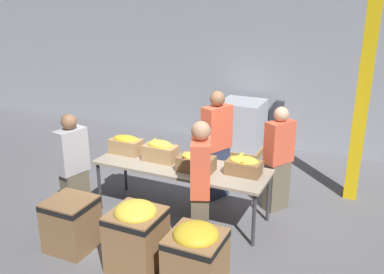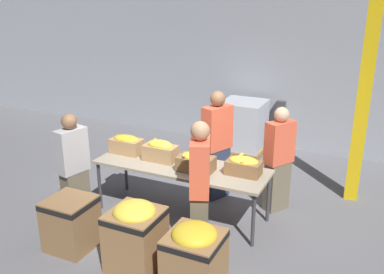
{
  "view_description": "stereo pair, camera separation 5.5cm",
  "coord_description": "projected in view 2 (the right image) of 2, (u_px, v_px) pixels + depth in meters",
  "views": [
    {
      "loc": [
        2.52,
        -5.12,
        3.21
      ],
      "look_at": [
        0.12,
        0.11,
        1.22
      ],
      "focal_mm": 40.0,
      "sensor_mm": 36.0,
      "label": 1
    },
    {
      "loc": [
        2.57,
        -5.09,
        3.21
      ],
      "look_at": [
        0.12,
        0.11,
        1.22
      ],
      "focal_mm": 40.0,
      "sensor_mm": 36.0,
      "label": 2
    }
  ],
  "objects": [
    {
      "name": "ground_plane",
      "position": [
        182.0,
        214.0,
        6.44
      ],
      "size": [
        30.0,
        30.0,
        0.0
      ],
      "primitive_type": "plane",
      "color": "slate"
    },
    {
      "name": "banana_box_0",
      "position": [
        126.0,
        144.0,
        6.6
      ],
      "size": [
        0.49,
        0.27,
        0.29
      ],
      "color": "tan",
      "rests_on": "sorting_table"
    },
    {
      "name": "volunteer_2",
      "position": [
        217.0,
        146.0,
        6.72
      ],
      "size": [
        0.41,
        0.53,
        1.76
      ],
      "rotation": [
        0.0,
        0.0,
        -1.99
      ],
      "color": "#2D3856",
      "rests_on": "ground_plane"
    },
    {
      "name": "donation_bin_0",
      "position": [
        71.0,
        222.0,
        5.51
      ],
      "size": [
        0.57,
        0.57,
        0.69
      ],
      "color": "olive",
      "rests_on": "ground_plane"
    },
    {
      "name": "donation_bin_2",
      "position": [
        194.0,
        254.0,
        4.79
      ],
      "size": [
        0.61,
        0.61,
        0.75
      ],
      "color": "olive",
      "rests_on": "ground_plane"
    },
    {
      "name": "banana_box_3",
      "position": [
        244.0,
        165.0,
        5.84
      ],
      "size": [
        0.47,
        0.34,
        0.27
      ],
      "color": "olive",
      "rests_on": "sorting_table"
    },
    {
      "name": "volunteer_0",
      "position": [
        279.0,
        160.0,
        6.35
      ],
      "size": [
        0.41,
        0.48,
        1.62
      ],
      "rotation": [
        0.0,
        0.0,
        -2.13
      ],
      "color": "#6B604C",
      "rests_on": "ground_plane"
    },
    {
      "name": "wall_back",
      "position": [
        257.0,
        51.0,
        8.8
      ],
      "size": [
        16.0,
        0.08,
        4.0
      ],
      "color": "#9399A3",
      "rests_on": "ground_plane"
    },
    {
      "name": "sorting_table",
      "position": [
        181.0,
        169.0,
        6.19
      ],
      "size": [
        2.55,
        0.84,
        0.8
      ],
      "color": "#9E937F",
      "rests_on": "ground_plane"
    },
    {
      "name": "banana_box_1",
      "position": [
        160.0,
        151.0,
        6.3
      ],
      "size": [
        0.5,
        0.27,
        0.32
      ],
      "color": "tan",
      "rests_on": "sorting_table"
    },
    {
      "name": "volunteer_1",
      "position": [
        74.0,
        169.0,
        6.04
      ],
      "size": [
        0.31,
        0.47,
        1.61
      ],
      "rotation": [
        0.0,
        0.0,
        1.34
      ],
      "color": "#6B604C",
      "rests_on": "ground_plane"
    },
    {
      "name": "volunteer_3",
      "position": [
        200.0,
        189.0,
        5.28
      ],
      "size": [
        0.39,
        0.52,
        1.75
      ],
      "rotation": [
        0.0,
        0.0,
        1.95
      ],
      "color": "#6B604C",
      "rests_on": "ground_plane"
    },
    {
      "name": "banana_box_2",
      "position": [
        196.0,
        162.0,
        5.95
      ],
      "size": [
        0.5,
        0.33,
        0.28
      ],
      "color": "olive",
      "rests_on": "sorting_table"
    },
    {
      "name": "pallet_stack_0",
      "position": [
        243.0,
        128.0,
        8.74
      ],
      "size": [
        0.92,
        0.92,
        1.08
      ],
      "color": "olive",
      "rests_on": "ground_plane"
    },
    {
      "name": "support_pillar",
      "position": [
        367.0,
        76.0,
        6.31
      ],
      "size": [
        0.2,
        0.2,
        4.0
      ],
      "color": "yellow",
      "rests_on": "ground_plane"
    },
    {
      "name": "donation_bin_1",
      "position": [
        136.0,
        234.0,
        5.09
      ],
      "size": [
        0.6,
        0.6,
        0.86
      ],
      "color": "olive",
      "rests_on": "ground_plane"
    }
  ]
}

